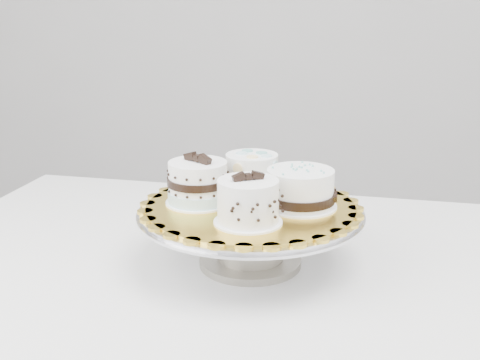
# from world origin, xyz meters

# --- Properties ---
(table) EXTENTS (1.31, 0.98, 0.75)m
(table) POSITION_xyz_m (-0.04, 0.06, 0.67)
(table) COLOR silver
(table) RESTS_ON floor
(cake_stand) EXTENTS (0.36, 0.36, 0.10)m
(cake_stand) POSITION_xyz_m (-0.03, 0.06, 0.82)
(cake_stand) COLOR gray
(cake_stand) RESTS_ON table
(cake_board) EXTENTS (0.36, 0.36, 0.00)m
(cake_board) POSITION_xyz_m (-0.03, 0.06, 0.85)
(cake_board) COLOR yellow
(cake_board) RESTS_ON cake_stand
(cake_swirl) EXTENTS (0.12, 0.12, 0.08)m
(cake_swirl) POSITION_xyz_m (-0.03, -0.02, 0.88)
(cake_swirl) COLOR white
(cake_swirl) RESTS_ON cake_board
(cake_banded) EXTENTS (0.13, 0.13, 0.09)m
(cake_banded) POSITION_xyz_m (-0.12, 0.07, 0.88)
(cake_banded) COLOR white
(cake_banded) RESTS_ON cake_board
(cake_dots) EXTENTS (0.11, 0.11, 0.07)m
(cake_dots) POSITION_xyz_m (-0.04, 0.14, 0.89)
(cake_dots) COLOR white
(cake_dots) RESTS_ON cake_board
(cake_ribbon) EXTENTS (0.12, 0.12, 0.06)m
(cake_ribbon) POSITION_xyz_m (0.04, 0.06, 0.88)
(cake_ribbon) COLOR white
(cake_ribbon) RESTS_ON cake_board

